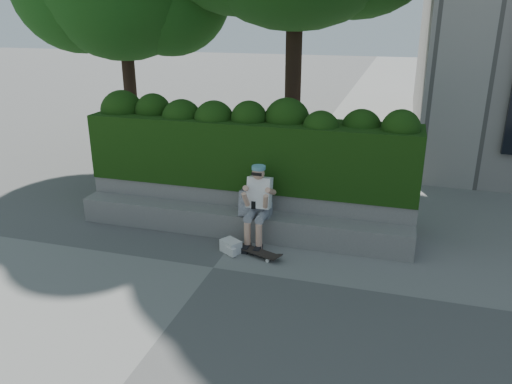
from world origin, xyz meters
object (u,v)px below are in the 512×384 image
(person, at_px, (258,202))
(backpack_plaid, at_px, (248,203))
(skateboard, at_px, (256,251))
(backpack_ground, at_px, (231,246))

(person, distance_m, backpack_plaid, 0.24)
(skateboard, distance_m, backpack_plaid, 0.88)
(skateboard, distance_m, backpack_ground, 0.44)
(backpack_plaid, xyz_separation_m, backpack_ground, (-0.13, -0.56, -0.56))
(backpack_plaid, bearing_deg, person, -24.25)
(backpack_plaid, bearing_deg, skateboard, -63.70)
(person, height_order, skateboard, person)
(backpack_ground, bearing_deg, skateboard, 32.14)
(backpack_plaid, distance_m, backpack_ground, 0.81)
(person, height_order, backpack_ground, person)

